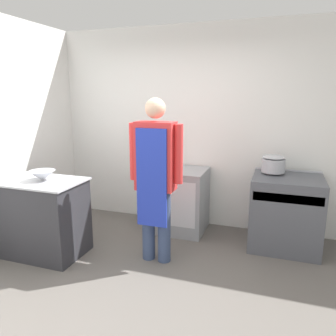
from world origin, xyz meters
The scene contains 9 objects.
ground_plane centered at (0.00, 0.00, 0.00)m, with size 14.00×14.00×0.00m, color #5B5651.
wall_back centered at (0.00, 1.93, 1.35)m, with size 8.00×0.05×2.70m.
wall_left centered at (-1.85, 1.00, 1.35)m, with size 0.05×8.00×2.70m.
prep_counter centered at (-1.27, 0.42, 0.44)m, with size 1.00×0.62×0.87m.
stove centered at (1.37, 1.50, 0.43)m, with size 0.79×0.70×0.89m.
fridge_unit centered at (0.03, 1.57, 0.42)m, with size 0.70×0.61×0.84m.
person_cook centered at (0.04, 0.69, 1.00)m, with size 0.59×0.24×1.77m.
mixing_bowl centered at (-1.21, 0.44, 0.93)m, with size 0.29×0.29×0.11m.
stock_pot centered at (1.19, 1.62, 0.99)m, with size 0.28×0.28×0.21m.
Camera 1 is at (1.25, -2.43, 1.81)m, focal length 35.00 mm.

